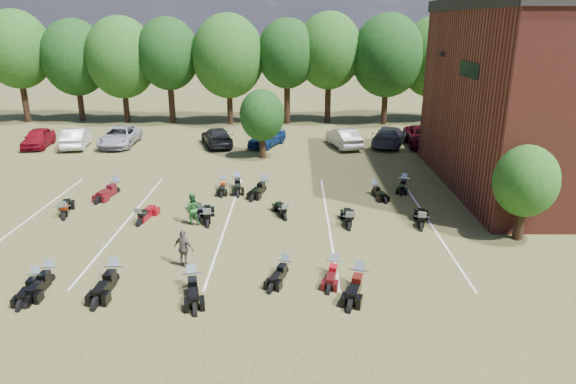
{
  "coord_description": "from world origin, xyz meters",
  "views": [
    {
      "loc": [
        0.33,
        -20.64,
        9.43
      ],
      "look_at": [
        0.0,
        4.0,
        1.2
      ],
      "focal_mm": 32.0,
      "sensor_mm": 36.0,
      "label": 1
    }
  ],
  "objects_px": {
    "motorcycle_0": "(37,287)",
    "motorcycle_14": "(116,193)",
    "person_grey": "(184,248)",
    "car_0": "(38,138)",
    "motorcycle_3": "(285,274)",
    "car_4": "(267,137)",
    "motorcycle_7": "(140,225)",
    "person_green": "(192,209)"
  },
  "relations": [
    {
      "from": "car_4",
      "to": "person_grey",
      "type": "xyz_separation_m",
      "value": [
        -2.24,
        -21.12,
        0.07
      ]
    },
    {
      "from": "motorcycle_0",
      "to": "motorcycle_14",
      "type": "bearing_deg",
      "value": 88.57
    },
    {
      "from": "car_4",
      "to": "motorcycle_0",
      "type": "xyz_separation_m",
      "value": [
        -7.4,
        -22.94,
        -0.72
      ]
    },
    {
      "from": "car_0",
      "to": "motorcycle_3",
      "type": "relative_size",
      "value": 2.1
    },
    {
      "from": "motorcycle_0",
      "to": "motorcycle_7",
      "type": "xyz_separation_m",
      "value": [
        2.07,
        6.24,
        0.0
      ]
    },
    {
      "from": "car_0",
      "to": "person_green",
      "type": "bearing_deg",
      "value": -54.32
    },
    {
      "from": "motorcycle_0",
      "to": "motorcycle_14",
      "type": "relative_size",
      "value": 0.83
    },
    {
      "from": "motorcycle_3",
      "to": "motorcycle_14",
      "type": "distance_m",
      "value": 13.98
    },
    {
      "from": "person_green",
      "to": "motorcycle_3",
      "type": "bearing_deg",
      "value": 126.6
    },
    {
      "from": "car_0",
      "to": "motorcycle_14",
      "type": "xyz_separation_m",
      "value": [
        9.83,
        -11.26,
        -0.73
      ]
    },
    {
      "from": "car_0",
      "to": "motorcycle_7",
      "type": "distance_m",
      "value": 20.45
    },
    {
      "from": "person_grey",
      "to": "motorcycle_7",
      "type": "bearing_deg",
      "value": -29.04
    },
    {
      "from": "car_0",
      "to": "motorcycle_3",
      "type": "bearing_deg",
      "value": -54.79
    },
    {
      "from": "car_0",
      "to": "motorcycle_3",
      "type": "distance_m",
      "value": 28.92
    },
    {
      "from": "motorcycle_3",
      "to": "car_4",
      "type": "bearing_deg",
      "value": 113.52
    },
    {
      "from": "motorcycle_3",
      "to": "motorcycle_0",
      "type": "bearing_deg",
      "value": -153.74
    },
    {
      "from": "car_4",
      "to": "motorcycle_14",
      "type": "xyz_separation_m",
      "value": [
        -8.12,
        -11.89,
        -0.72
      ]
    },
    {
      "from": "person_green",
      "to": "motorcycle_14",
      "type": "height_order",
      "value": "person_green"
    },
    {
      "from": "motorcycle_0",
      "to": "motorcycle_7",
      "type": "relative_size",
      "value": 0.91
    },
    {
      "from": "person_green",
      "to": "motorcycle_3",
      "type": "relative_size",
      "value": 0.78
    },
    {
      "from": "motorcycle_14",
      "to": "motorcycle_7",
      "type": "bearing_deg",
      "value": -47.38
    },
    {
      "from": "car_0",
      "to": "person_grey",
      "type": "height_order",
      "value": "person_grey"
    },
    {
      "from": "person_green",
      "to": "person_grey",
      "type": "distance_m",
      "value": 4.58
    },
    {
      "from": "car_0",
      "to": "car_4",
      "type": "relative_size",
      "value": 1.01
    },
    {
      "from": "person_green",
      "to": "motorcycle_0",
      "type": "xyz_separation_m",
      "value": [
        -4.63,
        -6.38,
        -0.79
      ]
    },
    {
      "from": "motorcycle_3",
      "to": "motorcycle_14",
      "type": "relative_size",
      "value": 0.82
    },
    {
      "from": "motorcycle_14",
      "to": "person_grey",
      "type": "bearing_deg",
      "value": -44.89
    },
    {
      "from": "person_grey",
      "to": "motorcycle_3",
      "type": "bearing_deg",
      "value": -162.69
    },
    {
      "from": "motorcycle_7",
      "to": "person_grey",
      "type": "bearing_deg",
      "value": 134.32
    },
    {
      "from": "motorcycle_0",
      "to": "motorcycle_3",
      "type": "distance_m",
      "value": 9.3
    },
    {
      "from": "car_4",
      "to": "motorcycle_14",
      "type": "height_order",
      "value": "car_4"
    },
    {
      "from": "motorcycle_7",
      "to": "motorcycle_3",
      "type": "bearing_deg",
      "value": 154.16
    },
    {
      "from": "person_grey",
      "to": "motorcycle_0",
      "type": "xyz_separation_m",
      "value": [
        -5.17,
        -1.83,
        -0.78
      ]
    },
    {
      "from": "car_0",
      "to": "person_green",
      "type": "distance_m",
      "value": 22.01
    },
    {
      "from": "motorcycle_0",
      "to": "motorcycle_14",
      "type": "xyz_separation_m",
      "value": [
        -0.72,
        11.05,
        0.0
      ]
    },
    {
      "from": "motorcycle_14",
      "to": "car_4",
      "type": "bearing_deg",
      "value": 68.24
    },
    {
      "from": "car_0",
      "to": "motorcycle_0",
      "type": "bearing_deg",
      "value": -72.63
    },
    {
      "from": "person_green",
      "to": "motorcycle_7",
      "type": "distance_m",
      "value": 2.69
    },
    {
      "from": "person_grey",
      "to": "motorcycle_0",
      "type": "relative_size",
      "value": 0.76
    },
    {
      "from": "car_0",
      "to": "person_grey",
      "type": "xyz_separation_m",
      "value": [
        15.71,
        -20.49,
        0.06
      ]
    },
    {
      "from": "motorcycle_0",
      "to": "motorcycle_14",
      "type": "distance_m",
      "value": 11.08
    },
    {
      "from": "person_grey",
      "to": "motorcycle_0",
      "type": "height_order",
      "value": "person_grey"
    }
  ]
}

